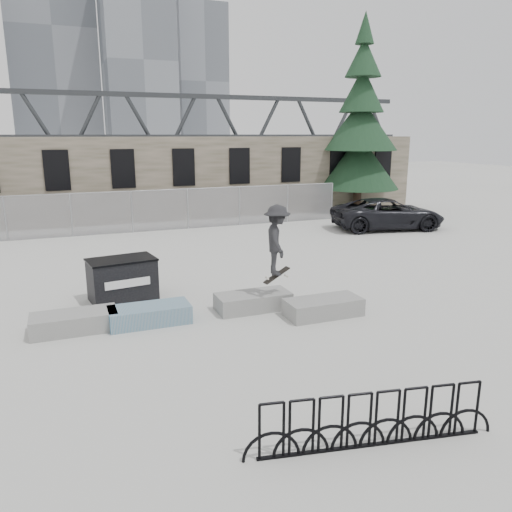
{
  "coord_description": "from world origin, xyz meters",
  "views": [
    {
      "loc": [
        -3.13,
        -11.85,
        4.64
      ],
      "look_at": [
        1.86,
        0.86,
        1.3
      ],
      "focal_mm": 35.0,
      "sensor_mm": 36.0,
      "label": 1
    }
  ],
  "objects": [
    {
      "name": "suv",
      "position": [
        12.05,
        8.76,
        0.77
      ],
      "size": [
        5.94,
        3.6,
        1.54
      ],
      "primitive_type": "imported",
      "rotation": [
        0.0,
        0.0,
        1.37
      ],
      "color": "black",
      "rests_on": "ground"
    },
    {
      "name": "dumpster",
      "position": [
        -1.69,
        2.28,
        0.61
      ],
      "size": [
        1.99,
        1.38,
        1.21
      ],
      "rotation": [
        0.0,
        0.0,
        0.15
      ],
      "color": "black",
      "rests_on": "ground"
    },
    {
      "name": "bike_rack",
      "position": [
        0.98,
        -6.24,
        0.44
      ],
      "size": [
        3.99,
        0.76,
        0.9
      ],
      "rotation": [
        0.0,
        0.0,
        -0.18
      ],
      "color": "black",
      "rests_on": "ground"
    },
    {
      "name": "spruce_tree",
      "position": [
        13.97,
        14.57,
        4.7
      ],
      "size": [
        4.89,
        4.89,
        11.5
      ],
      "color": "#38281E",
      "rests_on": "ground"
    },
    {
      "name": "skyline_towers",
      "position": [
        -1.01,
        93.81,
        20.79
      ],
      "size": [
        58.0,
        28.0,
        48.0
      ],
      "color": "slate",
      "rests_on": "ground"
    },
    {
      "name": "planter_center_left",
      "position": [
        -1.3,
        0.13,
        0.25
      ],
      "size": [
        2.0,
        0.9,
        0.46
      ],
      "color": "#2D6589",
      "rests_on": "ground"
    },
    {
      "name": "chainlink_fence",
      "position": [
        -0.0,
        12.5,
        1.04
      ],
      "size": [
        22.06,
        0.06,
        2.02
      ],
      "color": "gray",
      "rests_on": "ground"
    },
    {
      "name": "stone_wall",
      "position": [
        0.0,
        16.24,
        2.26
      ],
      "size": [
        36.0,
        2.58,
        4.5
      ],
      "color": "#625948",
      "rests_on": "ground"
    },
    {
      "name": "planter_far_left",
      "position": [
        -3.09,
        0.29,
        0.25
      ],
      "size": [
        2.0,
        0.9,
        0.46
      ],
      "color": "gray",
      "rests_on": "ground"
    },
    {
      "name": "truss_bridge",
      "position": [
        10.0,
        55.0,
        4.13
      ],
      "size": [
        70.0,
        3.0,
        9.8
      ],
      "color": "#2D3033",
      "rests_on": "ground"
    },
    {
      "name": "ground",
      "position": [
        0.0,
        0.0,
        0.0
      ],
      "size": [
        120.0,
        120.0,
        0.0
      ],
      "primitive_type": "plane",
      "color": "#B8B8B3",
      "rests_on": "ground"
    },
    {
      "name": "skateboarder",
      "position": [
        2.06,
        -0.14,
        1.94
      ],
      "size": [
        0.99,
        1.35,
        2.08
      ],
      "rotation": [
        0.0,
        0.0,
        1.29
      ],
      "color": "#242426",
      "rests_on": "ground"
    },
    {
      "name": "planter_offset",
      "position": [
        3.04,
        -0.98,
        0.25
      ],
      "size": [
        2.0,
        0.9,
        0.46
      ],
      "color": "gray",
      "rests_on": "ground"
    },
    {
      "name": "planter_center_right",
      "position": [
        1.49,
        0.14,
        0.25
      ],
      "size": [
        2.0,
        0.9,
        0.46
      ],
      "color": "gray",
      "rests_on": "ground"
    }
  ]
}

